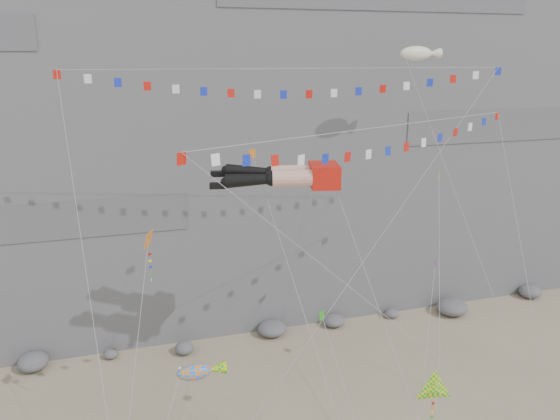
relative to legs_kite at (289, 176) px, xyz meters
name	(u,v)px	position (x,y,z in m)	size (l,w,h in m)	color
cliff	(232,49)	(1.81, 25.63, 7.88)	(80.00, 28.00, 50.00)	slate
talus_boulders	(272,329)	(1.81, 10.63, -16.52)	(60.00, 3.00, 1.20)	slate
legs_kite	(289,176)	(0.00, 0.00, 0.00)	(10.09, 16.80, 22.38)	red
flag_banner_upper	(296,69)	(1.41, 2.98, 6.47)	(29.73, 15.44, 30.31)	red
flag_banner_lower	(380,128)	(4.31, -3.72, 3.34)	(23.86, 10.81, 23.79)	red
harlequin_kite	(148,240)	(-9.01, -2.66, -2.55)	(4.10, 8.01, 16.45)	red
fish_windsock	(195,372)	(-7.10, -5.12, -9.74)	(6.54, 7.06, 10.89)	orange
delta_kite	(435,390)	(6.83, -7.59, -11.95)	(3.56, 6.62, 8.30)	yellow
blimp_windsock	(416,54)	(12.15, 6.35, 7.38)	(5.63, 14.52, 28.36)	#EEE4C3
small_kite_a	(254,159)	(-1.76, 2.08, 0.77)	(3.42, 16.53, 24.27)	orange
small_kite_b	(435,267)	(10.17, -1.49, -6.75)	(8.44, 11.89, 17.27)	#711CA3
small_kite_c	(323,318)	(0.55, -4.99, -7.56)	(1.94, 8.69, 12.58)	green
small_kite_d	(439,182)	(11.02, 0.18, -1.13)	(7.09, 13.41, 21.68)	yellow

